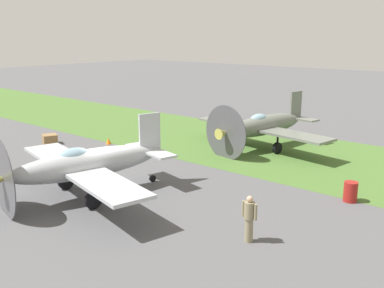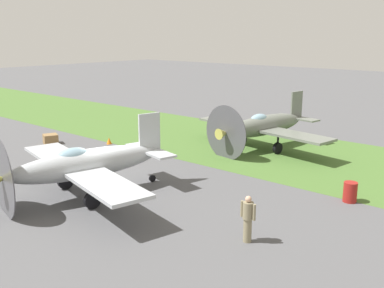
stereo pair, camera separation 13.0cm
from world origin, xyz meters
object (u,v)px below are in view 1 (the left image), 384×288
object	(u,v)px
ground_crew_chief	(249,218)
fuel_drum	(350,192)
supply_crate	(50,139)
airplane_wingman	(263,125)
runway_marker_cone	(109,141)
airplane_lead	(84,164)

from	to	relation	value
ground_crew_chief	fuel_drum	xyz separation A→B (m)	(-1.26, -6.23, -0.46)
ground_crew_chief	fuel_drum	world-z (taller)	ground_crew_chief
ground_crew_chief	supply_crate	size ratio (longest dim) A/B	1.92
fuel_drum	supply_crate	distance (m)	19.76
airplane_wingman	runway_marker_cone	bearing A→B (deg)	43.21
airplane_lead	airplane_wingman	xyz separation A→B (m)	(-1.41, -12.90, -0.03)
supply_crate	airplane_lead	bearing A→B (deg)	155.67
fuel_drum	supply_crate	size ratio (longest dim) A/B	1.00
runway_marker_cone	airplane_wingman	bearing A→B (deg)	-145.75
airplane_lead	supply_crate	size ratio (longest dim) A/B	11.46
airplane_lead	supply_crate	world-z (taller)	airplane_lead
airplane_wingman	fuel_drum	distance (m)	9.89
airplane_lead	airplane_wingman	size ratio (longest dim) A/B	1.02
fuel_drum	supply_crate	bearing A→B (deg)	7.58
ground_crew_chief	runway_marker_cone	xyz separation A→B (m)	(15.25, -6.14, -0.69)
ground_crew_chief	airplane_wingman	bearing A→B (deg)	120.62
airplane_lead	fuel_drum	distance (m)	11.91
airplane_wingman	runway_marker_cone	xyz separation A→B (m)	(8.49, 5.78, -1.28)
ground_crew_chief	supply_crate	xyz separation A→B (m)	(18.34, -3.62, -0.59)
fuel_drum	runway_marker_cone	bearing A→B (deg)	0.31
fuel_drum	supply_crate	world-z (taller)	fuel_drum
airplane_wingman	ground_crew_chief	world-z (taller)	airplane_wingman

